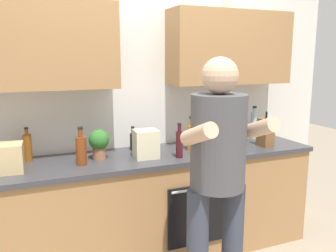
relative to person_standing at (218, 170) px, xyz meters
name	(u,v)px	position (x,y,z in m)	size (l,w,h in m)	color
back_wall_unit	(141,80)	(-0.12, 1.12, 0.49)	(4.00, 0.38, 2.50)	silver
counter	(153,205)	(-0.12, 0.84, -0.55)	(2.84, 0.67, 0.90)	#A37547
person_standing	(218,170)	(0.00, 0.00, 0.00)	(0.49, 0.45, 1.69)	#383D4C
bottle_syrup	(28,147)	(-1.07, 1.04, 0.01)	(0.06, 0.06, 0.26)	#8C4C14
bottle_wine	(179,143)	(0.05, 0.68, 0.02)	(0.06, 0.06, 0.28)	#471419
bottle_water	(254,124)	(1.02, 1.03, 0.04)	(0.06, 0.06, 0.32)	silver
bottle_juice	(191,136)	(0.23, 0.85, 0.02)	(0.06, 0.06, 0.30)	orange
bottle_soy	(133,141)	(-0.22, 1.05, -0.02)	(0.05, 0.05, 0.21)	black
bottle_vinegar	(81,150)	(-0.70, 0.78, 0.01)	(0.08, 0.08, 0.29)	brown
cup_tea	(233,145)	(0.57, 0.70, -0.05)	(0.08, 0.08, 0.10)	#33598C
cup_coffee	(215,143)	(0.46, 0.82, -0.05)	(0.07, 0.07, 0.10)	white
knife_block	(266,132)	(0.92, 0.72, 0.03)	(0.10, 0.14, 0.31)	brown
potted_herb	(99,142)	(-0.55, 0.88, 0.03)	(0.16, 0.16, 0.24)	#9E6647
grocery_bag_bread	(7,158)	(-1.21, 0.81, 0.00)	(0.21, 0.19, 0.20)	tan
grocery_bag_rice	(146,144)	(-0.20, 0.77, 0.01)	(0.19, 0.16, 0.23)	beige
grocery_bag_produce	(225,133)	(0.64, 0.95, 0.00)	(0.19, 0.15, 0.21)	silver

